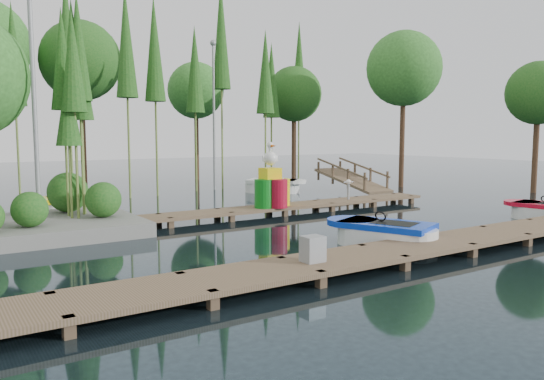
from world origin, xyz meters
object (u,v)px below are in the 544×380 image
boat_yellow_far (75,205)px  utility_cabinet (313,249)px  boat_blue (384,235)px  drum_cluster (272,188)px  yellow_barrel (281,192)px

boat_yellow_far → utility_cabinet: size_ratio=6.32×
boat_blue → utility_cabinet: boat_blue is taller
boat_yellow_far → drum_cluster: drum_cluster is taller
utility_cabinet → boat_blue: bearing=22.2°
boat_blue → drum_cluster: (0.36, 5.54, 0.66)m
yellow_barrel → drum_cluster: 0.53m
utility_cabinet → drum_cluster: 7.72m
yellow_barrel → drum_cluster: size_ratio=0.42×
boat_yellow_far → drum_cluster: size_ratio=1.44×
boat_blue → boat_yellow_far: boat_yellow_far is taller
utility_cabinet → boat_yellow_far: bearing=99.9°
boat_blue → yellow_barrel: 5.78m
boat_yellow_far → drum_cluster: (5.45, -3.96, 0.62)m
boat_yellow_far → yellow_barrel: (5.93, -3.81, 0.44)m
boat_blue → yellow_barrel: size_ratio=3.34×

